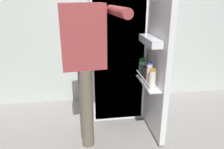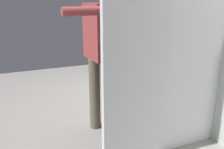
% 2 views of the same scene
% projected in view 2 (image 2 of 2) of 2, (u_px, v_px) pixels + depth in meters
% --- Properties ---
extents(ground_plane, '(6.06, 6.06, 0.00)m').
position_uv_depth(ground_plane, '(123.00, 141.00, 2.52)').
color(ground_plane, gray).
extents(kitchen_wall, '(4.40, 0.10, 2.61)m').
position_uv_depth(kitchen_wall, '(208.00, 9.00, 2.46)').
color(kitchen_wall, beige).
rests_on(kitchen_wall, ground_plane).
extents(refrigerator, '(0.66, 1.22, 1.73)m').
position_uv_depth(refrigerator, '(172.00, 56.00, 2.42)').
color(refrigerator, white).
rests_on(refrigerator, ground_plane).
extents(person, '(0.55, 0.67, 1.61)m').
position_uv_depth(person, '(100.00, 44.00, 2.53)').
color(person, '#665B4C').
rests_on(person, ground_plane).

